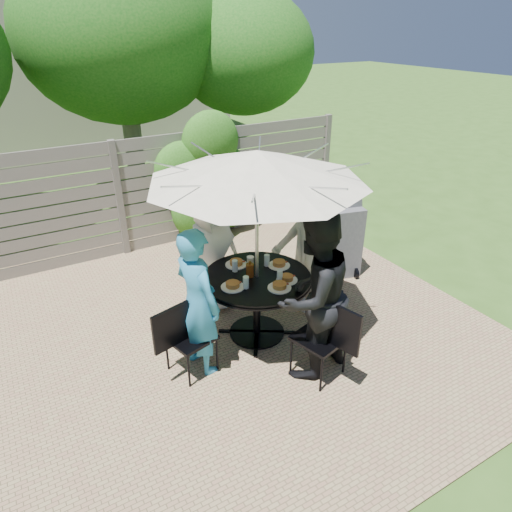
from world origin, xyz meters
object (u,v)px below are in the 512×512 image
chair_left (191,351)px  person_front (313,296)px  chair_front (319,353)px  person_right (306,250)px  chair_back (208,286)px  person_left (198,302)px  plate_extra (287,279)px  syrup_jug (250,270)px  bbq_grill (334,234)px  chair_right (310,286)px  glass_front (280,276)px  umbrella (257,166)px  plate_right (279,264)px  coffee_cup (250,262)px  plate_left (233,286)px  patio_table (257,295)px  plate_back (236,263)px  glass_left (246,282)px  glass_back (235,266)px  glass_right (267,260)px  person_back (212,251)px

chair_left → person_front: bearing=-42.7°
chair_front → person_right: 1.40m
chair_back → chair_left: chair_left is taller
person_left → plate_extra: person_left is taller
syrup_jug → bbq_grill: (1.80, 0.72, -0.25)m
chair_right → glass_front: (-0.78, -0.44, 0.60)m
umbrella → chair_right: size_ratio=2.96×
plate_right → coffee_cup: 0.34m
plate_left → umbrella: bearing=12.9°
person_left → plate_extra: 1.05m
patio_table → chair_right: bearing=12.8°
plate_back → glass_left: bearing=-106.3°
umbrella → glass_back: (-0.16, 0.23, -1.21)m
person_right → chair_back: bearing=-139.3°
plate_back → plate_extra: same height
chair_right → glass_front: 1.08m
person_front → plate_right: size_ratio=7.18×
person_left → syrup_jug: 0.77m
umbrella → person_front: 1.43m
patio_table → plate_left: size_ratio=5.72×
chair_right → glass_front: bearing=21.1°
chair_left → plate_right: size_ratio=3.50×
glass_back → bbq_grill: bearing=15.6°
chair_right → glass_right: glass_right is taller
person_right → glass_left: 1.09m
bbq_grill → person_front: bearing=-121.6°
glass_left → syrup_jug: size_ratio=0.88×
person_front → glass_left: bearing=-70.3°
glass_left → glass_front: (0.39, -0.07, 0.00)m
glass_right → syrup_jug: syrup_jug is taller
person_back → plate_left: bearing=-113.4°
umbrella → plate_extra: 1.30m
patio_table → bbq_grill: size_ratio=1.05×
chair_left → syrup_jug: size_ratio=5.69×
chair_back → person_back: size_ratio=0.51×
syrup_jug → glass_right: bearing=22.6°
person_front → glass_right: size_ratio=13.33×
chair_front → chair_right: size_ratio=1.03×
umbrella → chair_back: (-0.21, 0.94, -1.84)m
chair_left → glass_left: bearing=-10.4°
person_right → plate_left: size_ratio=6.69×
chair_left → glass_back: (0.78, 0.45, 0.61)m
person_front → glass_front: bearing=-100.4°
plate_left → syrup_jug: 0.31m
plate_extra → plate_right: bearing=71.9°
umbrella → person_back: (-0.19, 0.81, -1.27)m
glass_back → bbq_grill: size_ratio=0.10×
chair_left → plate_left: 0.83m
plate_right → bbq_grill: bbq_grill is taller
umbrella → glass_front: 1.24m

